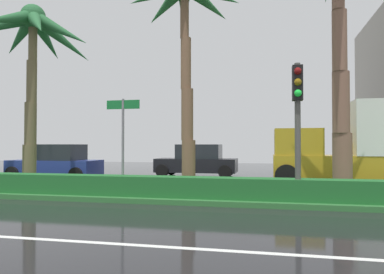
% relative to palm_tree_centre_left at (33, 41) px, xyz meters
% --- Properties ---
extents(ground_plane, '(90.00, 42.00, 0.10)m').
position_rel_palm_tree_centre_left_xyz_m(ground_plane, '(3.06, 1.05, -5.59)').
color(ground_plane, black).
extents(median_strip, '(85.50, 4.00, 0.15)m').
position_rel_palm_tree_centre_left_xyz_m(median_strip, '(3.06, 0.05, -5.46)').
color(median_strip, '#2D6B33').
rests_on(median_strip, ground_plane).
extents(median_hedge, '(76.50, 0.70, 0.60)m').
position_rel_palm_tree_centre_left_xyz_m(median_hedge, '(3.06, -1.35, -5.09)').
color(median_hedge, '#1E6028').
rests_on(median_hedge, median_strip).
extents(palm_tree_centre_left, '(4.67, 4.91, 6.77)m').
position_rel_palm_tree_centre_left_xyz_m(palm_tree_centre_left, '(0.00, 0.00, 0.00)').
color(palm_tree_centre_left, brown).
rests_on(palm_tree_centre_left, median_strip).
extents(palm_tree_centre, '(3.83, 3.75, 7.35)m').
position_rel_palm_tree_centre_left_xyz_m(palm_tree_centre, '(5.81, -0.11, 0.57)').
color(palm_tree_centre, brown).
rests_on(palm_tree_centre, median_strip).
extents(traffic_signal_median_right, '(0.28, 0.43, 3.79)m').
position_rel_palm_tree_centre_left_xyz_m(traffic_signal_median_right, '(9.32, -1.48, -2.78)').
color(traffic_signal_median_right, '#4C4C47').
rests_on(traffic_signal_median_right, median_strip).
extents(street_name_sign, '(1.10, 0.08, 3.00)m').
position_rel_palm_tree_centre_left_xyz_m(street_name_sign, '(4.03, -1.05, -3.46)').
color(street_name_sign, slate).
rests_on(street_name_sign, median_strip).
extents(car_in_traffic_leading, '(4.30, 2.02, 1.72)m').
position_rel_palm_tree_centre_left_xyz_m(car_in_traffic_leading, '(-1.59, 3.97, -4.71)').
color(car_in_traffic_leading, navy).
rests_on(car_in_traffic_leading, ground_plane).
extents(car_in_traffic_second, '(4.30, 2.02, 1.72)m').
position_rel_palm_tree_centre_left_xyz_m(car_in_traffic_second, '(4.74, 7.30, -4.71)').
color(car_in_traffic_second, black).
rests_on(car_in_traffic_second, ground_plane).
extents(box_truck_lead, '(6.40, 2.64, 3.46)m').
position_rel_palm_tree_centre_left_xyz_m(box_truck_lead, '(11.98, 4.20, -3.99)').
color(box_truck_lead, '#B28C1E').
rests_on(box_truck_lead, ground_plane).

